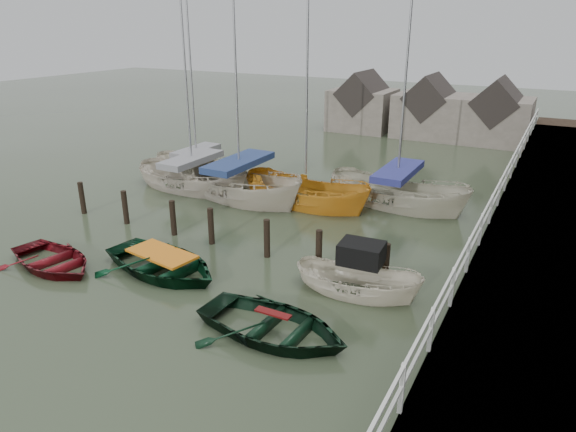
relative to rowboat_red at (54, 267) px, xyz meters
The scene contains 13 objects.
ground 4.87m from the rowboat_red, 13.72° to the left, with size 120.00×120.00×0.00m, color #293320.
pier 18.08m from the rowboat_red, 38.14° to the left, with size 3.04×32.00×2.70m.
mooring_pilings 5.53m from the rowboat_red, 48.96° to the left, with size 13.72×0.22×1.80m.
far_sheds 27.78m from the rowboat_red, 78.42° to the left, with size 14.00×4.08×4.39m.
rowboat_red is the anchor object (origin of this frame).
rowboat_green 3.82m from the rowboat_red, 22.53° to the left, with size 3.24×4.54×0.94m, color black.
rowboat_dkgreen 8.55m from the rowboat_red, ahead, with size 3.04×4.26×0.88m, color black.
motorboat 10.20m from the rowboat_red, 18.36° to the left, with size 4.05×1.77×2.37m.
sailboat_a 9.23m from the rowboat_red, 97.84° to the left, with size 6.65×2.76×10.79m.
sailboat_b 9.31m from the rowboat_red, 80.88° to the left, with size 7.82×4.27×10.99m.
sailboat_c 10.90m from the rowboat_red, 65.18° to the left, with size 6.91×3.42×10.28m.
sailboat_d 14.30m from the rowboat_red, 54.70° to the left, with size 7.15×3.70×12.36m.
sailboat_e 11.67m from the rowboat_red, 103.43° to the left, with size 5.63×2.39×9.88m.
Camera 1 is at (9.66, -11.10, 7.79)m, focal length 32.00 mm.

